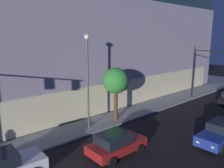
# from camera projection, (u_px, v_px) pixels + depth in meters

# --- Properties ---
(modern_building) EXTENTS (35.09, 23.84, 14.92)m
(modern_building) POSITION_uv_depth(u_px,v_px,m) (83.00, 41.00, 34.54)
(modern_building) COLOR #4C4C51
(modern_building) RESTS_ON ground
(traffic_light_far_corner) EXTENTS (0.39, 5.03, 6.56)m
(traffic_light_far_corner) POSITION_uv_depth(u_px,v_px,m) (205.00, 65.00, 28.24)
(traffic_light_far_corner) COLOR black
(traffic_light_far_corner) RESTS_ON sidewalk_corner
(street_lamp_sidewalk) EXTENTS (0.44, 0.44, 8.05)m
(street_lamp_sidewalk) POSITION_uv_depth(u_px,v_px,m) (88.00, 71.00, 18.93)
(street_lamp_sidewalk) COLOR #4F4F4F
(street_lamp_sidewalk) RESTS_ON sidewalk_corner
(sidewalk_tree) EXTENTS (2.47, 2.47, 5.04)m
(sidewalk_tree) POSITION_uv_depth(u_px,v_px,m) (116.00, 81.00, 21.30)
(sidewalk_tree) COLOR #56351E
(sidewalk_tree) RESTS_ON sidewalk_corner
(car_white) EXTENTS (4.65, 2.35, 1.67)m
(car_white) POSITION_uv_depth(u_px,v_px,m) (1.00, 167.00, 12.70)
(car_white) COLOR silver
(car_white) RESTS_ON ground
(car_red) EXTENTS (4.18, 2.22, 1.60)m
(car_red) POSITION_uv_depth(u_px,v_px,m) (116.00, 143.00, 15.57)
(car_red) COLOR maroon
(car_red) RESTS_ON ground
(car_blue) EXTENTS (4.76, 2.08, 1.67)m
(car_blue) POSITION_uv_depth(u_px,v_px,m) (220.00, 133.00, 17.23)
(car_blue) COLOR navy
(car_blue) RESTS_ON ground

